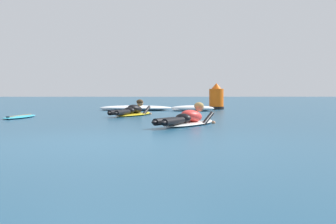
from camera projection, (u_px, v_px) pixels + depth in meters
name	position (u px, v px, depth m)	size (l,w,h in m)	color
ground_plane	(143.00, 112.00, 16.43)	(120.00, 120.00, 0.00)	navy
surfer_near	(188.00, 119.00, 9.84)	(1.58, 2.34, 0.53)	white
surfer_far	(133.00, 111.00, 14.01)	(1.35, 2.64, 0.54)	yellow
drifting_surfboard	(20.00, 117.00, 12.78)	(0.67, 2.02, 0.16)	#2DB2D1
whitewater_front	(136.00, 108.00, 18.16)	(3.00, 1.49, 0.20)	white
whitewater_mid_left	(192.00, 108.00, 17.40)	(1.72, 0.88, 0.22)	white
channel_marker_buoy	(216.00, 99.00, 19.27)	(0.64, 0.64, 1.10)	#EA5B0F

